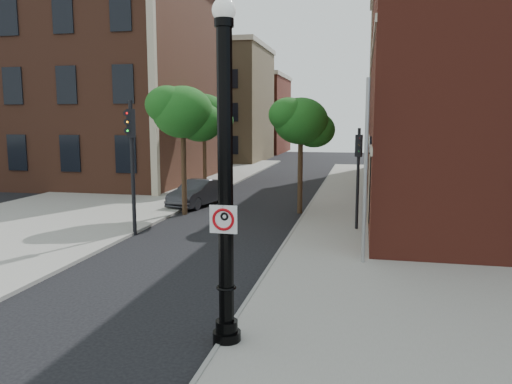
% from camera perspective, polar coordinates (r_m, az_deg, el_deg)
% --- Properties ---
extents(ground, '(120.00, 120.00, 0.00)m').
position_cam_1_polar(ground, '(11.74, -13.06, -14.51)').
color(ground, black).
rests_on(ground, ground).
extents(sidewalk_right, '(8.00, 60.00, 0.12)m').
position_cam_1_polar(sidewalk_right, '(20.28, 15.54, -4.68)').
color(sidewalk_right, gray).
rests_on(sidewalk_right, ground).
extents(sidewalk_left, '(10.00, 50.00, 0.12)m').
position_cam_1_polar(sidewalk_left, '(31.28, -13.96, -0.12)').
color(sidewalk_left, gray).
rests_on(sidewalk_left, ground).
extents(curb_edge, '(0.10, 60.00, 0.14)m').
position_cam_1_polar(curb_edge, '(20.42, 4.38, -4.28)').
color(curb_edge, gray).
rests_on(curb_edge, ground).
extents(victorian_building, '(18.60, 14.60, 17.95)m').
position_cam_1_polar(victorian_building, '(39.81, -19.85, 13.93)').
color(victorian_building, brown).
rests_on(victorian_building, ground).
extents(bg_building_tan_a, '(12.00, 12.00, 12.00)m').
position_cam_1_polar(bg_building_tan_a, '(56.31, -5.14, 9.79)').
color(bg_building_tan_a, olive).
rests_on(bg_building_tan_a, ground).
extents(bg_building_red, '(12.00, 12.00, 10.00)m').
position_cam_1_polar(bg_building_red, '(69.78, -1.66, 8.70)').
color(bg_building_red, maroon).
rests_on(bg_building_red, ground).
extents(lamppost, '(0.57, 0.57, 6.71)m').
position_cam_1_polar(lamppost, '(9.60, -3.50, -0.17)').
color(lamppost, black).
rests_on(lamppost, ground).
extents(no_parking_sign, '(0.55, 0.06, 0.55)m').
position_cam_1_polar(no_parking_sign, '(9.51, -3.74, -3.12)').
color(no_parking_sign, white).
rests_on(no_parking_sign, ground).
extents(parked_car, '(2.28, 4.34, 1.36)m').
position_cam_1_polar(parked_car, '(26.36, -6.64, -0.11)').
color(parked_car, '#2C2C30').
rests_on(parked_car, ground).
extents(traffic_signal_left, '(0.42, 0.46, 5.23)m').
position_cam_1_polar(traffic_signal_left, '(19.79, -14.05, 5.20)').
color(traffic_signal_left, black).
rests_on(traffic_signal_left, ground).
extents(traffic_signal_right, '(0.30, 0.36, 4.17)m').
position_cam_1_polar(traffic_signal_right, '(20.26, 11.62, 3.32)').
color(traffic_signal_right, black).
rests_on(traffic_signal_right, ground).
extents(utility_pole, '(0.11, 0.11, 5.73)m').
position_cam_1_polar(utility_pole, '(15.45, 12.39, 2.01)').
color(utility_pole, '#999999').
rests_on(utility_pole, ground).
extents(street_tree_a, '(3.36, 3.04, 6.05)m').
position_cam_1_polar(street_tree_a, '(23.73, -8.24, 8.87)').
color(street_tree_a, '#301D13').
rests_on(street_tree_a, ground).
extents(street_tree_b, '(3.39, 3.06, 6.11)m').
position_cam_1_polar(street_tree_b, '(32.27, -5.87, 8.82)').
color(street_tree_b, '#301D13').
rests_on(street_tree_b, ground).
extents(street_tree_c, '(3.07, 2.78, 5.53)m').
position_cam_1_polar(street_tree_c, '(23.90, 5.24, 7.93)').
color(street_tree_c, '#301D13').
rests_on(street_tree_c, ground).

